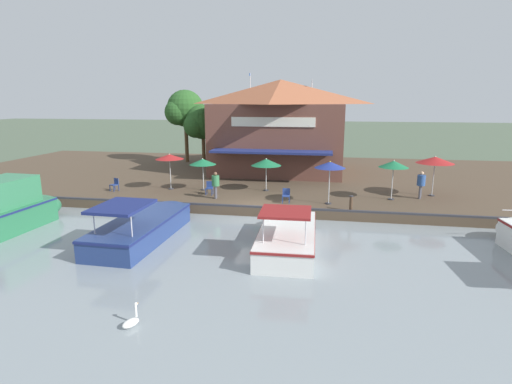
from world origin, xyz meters
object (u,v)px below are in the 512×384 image
at_px(waterfront_restaurant, 280,125).
at_px(swan, 131,322).
at_px(patio_umbrella_by_entrance, 330,165).
at_px(patio_umbrella_mid_patio_left, 170,157).
at_px(mooring_post, 351,203).
at_px(tree_behind_restaurant, 201,123).
at_px(patio_umbrella_near_quay_edge, 203,162).
at_px(motorboat_nearest_quay, 148,223).
at_px(cafe_chair_facing_river, 115,184).
at_px(tree_downstream_bank, 183,110).
at_px(patio_umbrella_far_corner, 435,160).
at_px(cafe_chair_under_first_umbrella, 210,187).
at_px(patio_umbrella_back_row, 394,164).
at_px(patio_umbrella_mid_patio_right, 266,162).
at_px(cafe_chair_beside_entrance, 286,195).
at_px(person_near_entrance, 421,182).
at_px(person_at_quay_edge, 216,182).
at_px(motorboat_mid_row, 288,233).

relative_size(waterfront_restaurant, swan, 17.04).
height_order(waterfront_restaurant, patio_umbrella_by_entrance, waterfront_restaurant).
bearing_deg(waterfront_restaurant, patio_umbrella_mid_patio_left, -35.08).
distance_m(mooring_post, tree_behind_restaurant, 20.08).
relative_size(patio_umbrella_by_entrance, mooring_post, 2.99).
distance_m(patio_umbrella_near_quay_edge, motorboat_nearest_quay, 8.18).
distance_m(cafe_chair_facing_river, tree_downstream_bank, 14.02).
height_order(patio_umbrella_far_corner, cafe_chair_under_first_umbrella, patio_umbrella_far_corner).
xyz_separation_m(patio_umbrella_far_corner, cafe_chair_under_first_umbrella, (2.09, -14.16, -1.85)).
bearing_deg(tree_behind_restaurant, patio_umbrella_by_entrance, 41.85).
xyz_separation_m(waterfront_restaurant, patio_umbrella_far_corner, (8.17, 10.78, -1.60)).
height_order(patio_umbrella_back_row, motorboat_nearest_quay, patio_umbrella_back_row).
bearing_deg(patio_umbrella_mid_patio_right, swan, -5.34).
height_order(waterfront_restaurant, patio_umbrella_far_corner, waterfront_restaurant).
height_order(cafe_chair_beside_entrance, person_near_entrance, person_near_entrance).
bearing_deg(cafe_chair_facing_river, tree_behind_restaurant, 169.78).
height_order(patio_umbrella_mid_patio_right, cafe_chair_facing_river, patio_umbrella_mid_patio_right).
distance_m(patio_umbrella_back_row, mooring_post, 4.38).
xyz_separation_m(patio_umbrella_by_entrance, motorboat_nearest_quay, (5.63, -8.80, -2.28)).
xyz_separation_m(patio_umbrella_back_row, tree_behind_restaurant, (-11.66, -15.82, 1.69)).
bearing_deg(cafe_chair_beside_entrance, tree_behind_restaurant, -144.93).
height_order(patio_umbrella_far_corner, patio_umbrella_near_quay_edge, patio_umbrella_far_corner).
relative_size(cafe_chair_facing_river, person_at_quay_edge, 0.51).
bearing_deg(cafe_chair_beside_entrance, motorboat_nearest_quay, -48.83).
height_order(patio_umbrella_mid_patio_left, tree_behind_restaurant, tree_behind_restaurant).
bearing_deg(motorboat_mid_row, cafe_chair_beside_entrance, -173.01).
relative_size(person_near_entrance, motorboat_nearest_quay, 0.22).
relative_size(person_near_entrance, motorboat_mid_row, 0.25).
distance_m(patio_umbrella_mid_patio_right, cafe_chair_beside_entrance, 3.73).
xyz_separation_m(waterfront_restaurant, motorboat_mid_row, (17.18, 2.44, -3.89)).
xyz_separation_m(patio_umbrella_near_quay_edge, cafe_chair_beside_entrance, (2.44, 5.90, -1.47)).
distance_m(cafe_chair_beside_entrance, tree_behind_restaurant, 16.89).
bearing_deg(swan, patio_umbrella_mid_patio_left, -162.30).
bearing_deg(cafe_chair_under_first_umbrella, cafe_chair_facing_river, -89.30).
relative_size(patio_umbrella_far_corner, cafe_chair_facing_river, 3.03).
relative_size(patio_umbrella_by_entrance, swan, 3.72).
xyz_separation_m(waterfront_restaurant, cafe_chair_facing_river, (10.34, -9.99, -3.44)).
bearing_deg(cafe_chair_beside_entrance, tree_downstream_bank, -141.35).
height_order(person_near_entrance, person_at_quay_edge, person_near_entrance).
bearing_deg(patio_umbrella_back_row, motorboat_nearest_quay, -59.68).
bearing_deg(motorboat_nearest_quay, motorboat_mid_row, 88.70).
xyz_separation_m(patio_umbrella_mid_patio_left, mooring_post, (3.49, 11.93, -1.81)).
height_order(patio_umbrella_by_entrance, mooring_post, patio_umbrella_by_entrance).
xyz_separation_m(person_near_entrance, motorboat_nearest_quay, (7.95, -14.42, -1.03)).
distance_m(patio_umbrella_near_quay_edge, cafe_chair_under_first_umbrella, 2.04).
xyz_separation_m(swan, tree_behind_restaurant, (-26.90, -6.31, 4.26)).
distance_m(cafe_chair_facing_river, tree_behind_restaurant, 13.01).
relative_size(patio_umbrella_back_row, motorboat_mid_row, 0.35).
height_order(patio_umbrella_mid_patio_right, patio_umbrella_by_entrance, patio_umbrella_by_entrance).
distance_m(mooring_post, swan, 14.04).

